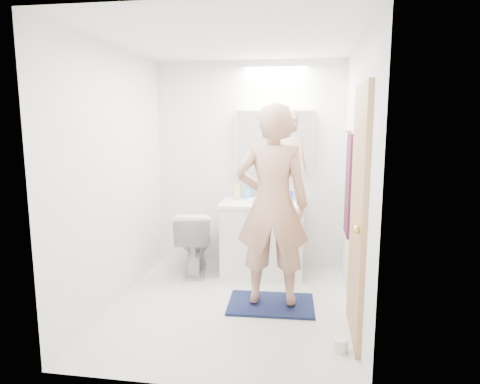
% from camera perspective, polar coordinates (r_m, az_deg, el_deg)
% --- Properties ---
extents(floor, '(2.50, 2.50, 0.00)m').
position_cam_1_polar(floor, '(4.15, -1.27, -15.02)').
color(floor, silver).
rests_on(floor, ground).
extents(ceiling, '(2.50, 2.50, 0.00)m').
position_cam_1_polar(ceiling, '(3.83, -1.41, 19.69)').
color(ceiling, white).
rests_on(ceiling, floor).
extents(wall_back, '(2.50, 0.00, 2.50)m').
position_cam_1_polar(wall_back, '(5.04, 1.23, 3.56)').
color(wall_back, white).
rests_on(wall_back, floor).
extents(wall_front, '(2.50, 0.00, 2.50)m').
position_cam_1_polar(wall_front, '(2.61, -6.27, -2.11)').
color(wall_front, white).
rests_on(wall_front, floor).
extents(wall_left, '(0.00, 2.50, 2.50)m').
position_cam_1_polar(wall_left, '(4.15, -16.46, 1.89)').
color(wall_left, white).
rests_on(wall_left, floor).
extents(wall_right, '(0.00, 2.50, 2.50)m').
position_cam_1_polar(wall_right, '(3.77, 15.34, 1.21)').
color(wall_right, white).
rests_on(wall_right, floor).
extents(vanity_cabinet, '(0.90, 0.55, 0.78)m').
position_cam_1_polar(vanity_cabinet, '(4.89, 3.09, -6.32)').
color(vanity_cabinet, white).
rests_on(vanity_cabinet, floor).
extents(countertop, '(0.95, 0.58, 0.04)m').
position_cam_1_polar(countertop, '(4.79, 3.14, -1.60)').
color(countertop, white).
rests_on(countertop, vanity_cabinet).
extents(sink_basin, '(0.36, 0.36, 0.03)m').
position_cam_1_polar(sink_basin, '(4.81, 3.18, -1.12)').
color(sink_basin, white).
rests_on(sink_basin, countertop).
extents(faucet, '(0.02, 0.02, 0.16)m').
position_cam_1_polar(faucet, '(4.99, 3.41, 0.01)').
color(faucet, silver).
rests_on(faucet, countertop).
extents(medicine_cabinet, '(0.88, 0.14, 0.70)m').
position_cam_1_polar(medicine_cabinet, '(4.91, 4.62, 6.89)').
color(medicine_cabinet, white).
rests_on(medicine_cabinet, wall_back).
extents(mirror_panel, '(0.84, 0.01, 0.66)m').
position_cam_1_polar(mirror_panel, '(4.83, 4.54, 6.85)').
color(mirror_panel, silver).
rests_on(mirror_panel, medicine_cabinet).
extents(toilet, '(0.53, 0.78, 0.73)m').
position_cam_1_polar(toilet, '(4.92, -6.14, -6.56)').
color(toilet, silver).
rests_on(toilet, floor).
extents(bath_rug, '(0.82, 0.58, 0.02)m').
position_cam_1_polar(bath_rug, '(4.17, 4.15, -14.70)').
color(bath_rug, '#14203F').
rests_on(bath_rug, floor).
extents(person, '(0.69, 0.47, 1.83)m').
position_cam_1_polar(person, '(3.88, 4.32, -1.79)').
color(person, tan).
rests_on(person, bath_rug).
extents(door, '(0.04, 0.80, 2.00)m').
position_cam_1_polar(door, '(3.46, 15.48, -2.88)').
color(door, tan).
rests_on(door, wall_right).
extents(door_knob, '(0.06, 0.06, 0.06)m').
position_cam_1_polar(door_knob, '(3.18, 15.31, -4.90)').
color(door_knob, gold).
rests_on(door_knob, door).
extents(towel, '(0.02, 0.42, 1.00)m').
position_cam_1_polar(towel, '(4.33, 14.22, 0.95)').
color(towel, '#101B35').
rests_on(towel, wall_right).
extents(towel_hook, '(0.07, 0.02, 0.02)m').
position_cam_1_polar(towel_hook, '(4.28, 14.33, 7.85)').
color(towel_hook, silver).
rests_on(towel_hook, wall_right).
extents(soap_bottle_a, '(0.13, 0.13, 0.25)m').
position_cam_1_polar(soap_bottle_a, '(4.96, -0.43, 0.47)').
color(soap_bottle_a, '#D4C589').
rests_on(soap_bottle_a, countertop).
extents(soap_bottle_b, '(0.11, 0.11, 0.19)m').
position_cam_1_polar(soap_bottle_b, '(4.97, 1.17, 0.14)').
color(soap_bottle_b, '#62A3D3').
rests_on(soap_bottle_b, countertop).
extents(toothbrush_cup, '(0.14, 0.14, 0.10)m').
position_cam_1_polar(toothbrush_cup, '(4.92, 6.51, -0.51)').
color(toothbrush_cup, '#3B55B2').
rests_on(toothbrush_cup, countertop).
extents(toilet_paper_roll, '(0.11, 0.11, 0.10)m').
position_cam_1_polar(toilet_paper_roll, '(3.51, 13.24, -19.25)').
color(toilet_paper_roll, silver).
rests_on(toilet_paper_roll, floor).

